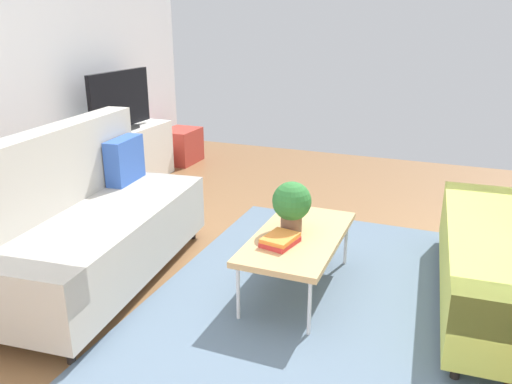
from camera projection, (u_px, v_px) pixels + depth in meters
The scene contains 14 objects.
ground_plane at pixel (288, 290), 3.56m from camera, with size 7.68×7.68×0.00m, color brown.
area_rug at pixel (323, 297), 3.45m from camera, with size 2.90×2.20×0.01m, color slate.
couch_beige at pixel (90, 223), 3.58m from camera, with size 1.98×1.03×1.10m.
coffee_table at pixel (298, 238), 3.44m from camera, with size 1.10×0.56×0.42m.
tv_console at pixel (124, 158), 5.67m from camera, with size 1.40×0.44×0.64m, color silver.
tv at pixel (120, 102), 5.46m from camera, with size 1.00×0.20×0.64m.
storage_trunk at pixel (181, 146), 6.63m from camera, with size 0.52×0.40×0.44m, color #B2382D.
potted_plant at pixel (292, 204), 3.43m from camera, with size 0.27×0.27×0.35m.
table_book_0 at pixel (280, 242), 3.28m from camera, with size 0.24×0.18×0.03m, color red.
table_book_1 at pixel (280, 238), 3.27m from camera, with size 0.24×0.18×0.03m, color orange.
vase_0 at pixel (81, 132), 5.04m from camera, with size 0.13×0.13×0.19m, color #B24C4C.
vase_1 at pixel (94, 130), 5.21m from camera, with size 0.11×0.11×0.16m, color #33B29E.
bottle_0 at pixel (110, 125), 5.32m from camera, with size 0.05×0.05×0.22m, color gold.
bottle_1 at pixel (116, 122), 5.40m from camera, with size 0.05×0.05×0.23m, color purple.
Camera 1 is at (-3.00, -0.95, 1.82)m, focal length 35.53 mm.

